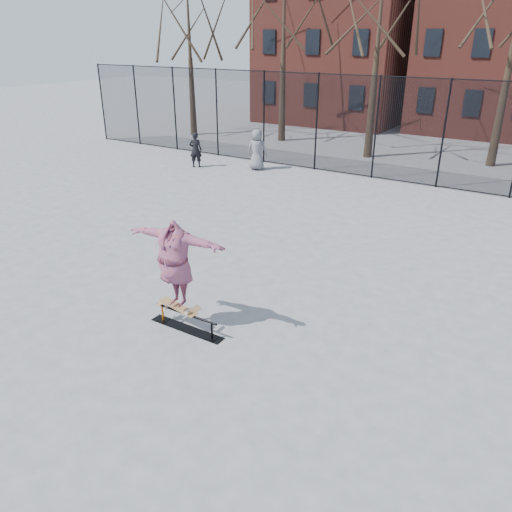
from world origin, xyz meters
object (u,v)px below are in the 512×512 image
Objects in this scene: skate_rail at (187,323)px; skateboard at (178,308)px; skater at (175,266)px; bystander_grey at (257,150)px; bystander_black at (196,150)px.

skateboard is (-0.19, 0.00, 0.28)m from skate_rail.
bystander_grey is (-5.51, 11.71, -0.48)m from skater.
skateboard is at bearing 180.00° from skate_rail.
skater is (0.00, -0.00, 0.92)m from skateboard.
skate_rail is at bearing -4.35° from skater.
skateboard is at bearing 98.07° from bystander_grey.
skate_rail is at bearing 98.82° from bystander_grey.
skateboard reaches higher than skate_rail.
bystander_grey is 1.14× the size of bystander_black.
skateboard is 12.95m from bystander_grey.
skater is 1.23× the size of bystander_grey.
skateboard is at bearing 85.65° from skater.
skate_rail is 13.49m from bystander_black.
skateboard is 0.42× the size of skater.
skater is at bearing 98.07° from bystander_grey.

